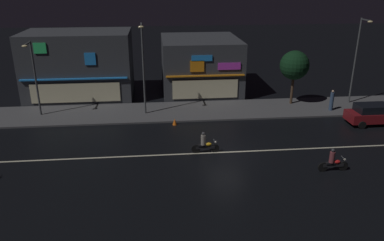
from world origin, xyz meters
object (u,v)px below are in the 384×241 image
Objects in this scene: streetlamp_west at (34,72)px; traffic_cone at (175,122)px; motorcycle_lead at (333,162)px; streetlamp_mid at (143,63)px; streetlamp_east at (357,55)px; parked_car_near_kerb at (373,114)px; pedestrian_on_sidewalk at (332,101)px; motorcycle_following at (205,144)px.

traffic_cone is (11.31, -2.90, -3.62)m from streetlamp_west.
streetlamp_mid is at bearing -39.92° from motorcycle_lead.
parked_car_near_kerb is (-0.63, -4.95, -3.78)m from streetlamp_east.
streetlamp_east reaches higher than traffic_cone.
parked_car_near_kerb is (18.36, -3.83, -3.75)m from streetlamp_mid.
pedestrian_on_sidewalk is 3.81m from parked_car_near_kerb.
streetlamp_west is at bearing 165.60° from traffic_cone.
streetlamp_east is 6.26m from parked_car_near_kerb.
parked_car_near_kerb reaches higher than motorcycle_lead.
streetlamp_west is 23.79m from motorcycle_lead.
streetlamp_east reaches higher than parked_car_near_kerb.
motorcycle_following is 3.45× the size of traffic_cone.
streetlamp_west reaches higher than motorcycle_lead.
streetlamp_mid is 19.12m from parked_car_near_kerb.
streetlamp_mid is (8.92, -0.47, 0.72)m from streetlamp_west.
streetlamp_mid is 4.17× the size of pedestrian_on_sidewalk.
motorcycle_following is (-14.24, -3.94, -0.24)m from parked_car_near_kerb.
traffic_cone is at bearing -5.90° from pedestrian_on_sidewalk.
traffic_cone is at bearing -39.41° from motorcycle_lead.
streetlamp_mid is at bearing -15.50° from pedestrian_on_sidewalk.
motorcycle_following is at bearing -149.12° from streetlamp_east.
motorcycle_lead is 12.66m from traffic_cone.
streetlamp_east is 4.85m from pedestrian_on_sidewalk.
streetlamp_east is at bearing -160.30° from pedestrian_on_sidewalk.
pedestrian_on_sidewalk is at bearing -2.18° from streetlamp_mid.
motorcycle_following is at bearing -62.08° from streetlamp_mid.
motorcycle_following is at bearing -32.28° from streetlamp_west.
pedestrian_on_sidewalk is 14.07m from traffic_cone.
streetlamp_east is at bearing 3.36° from streetlamp_mid.
parked_car_near_kerb is at bearing -11.80° from streetlamp_mid.
streetlamp_west is at bearing -25.60° from motorcycle_lead.
parked_car_near_kerb is (27.28, -4.30, -3.03)m from streetlamp_west.
motorcycle_following is at bearing -20.13° from motorcycle_lead.
streetlamp_east reaches higher than pedestrian_on_sidewalk.
pedestrian_on_sidewalk is (25.24, -1.09, -2.90)m from streetlamp_west.
traffic_cone is (2.38, -2.44, -4.35)m from streetlamp_mid.
streetlamp_east is at bearing 26.56° from motorcycle_following.
motorcycle_lead is at bearing -43.19° from traffic_cone.
streetlamp_west reaches higher than parked_car_near_kerb.
streetlamp_west is 3.30× the size of motorcycle_following.
motorcycle_following is at bearing -164.54° from parked_car_near_kerb.
motorcycle_lead is (-7.38, -12.21, -4.02)m from streetlamp_east.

